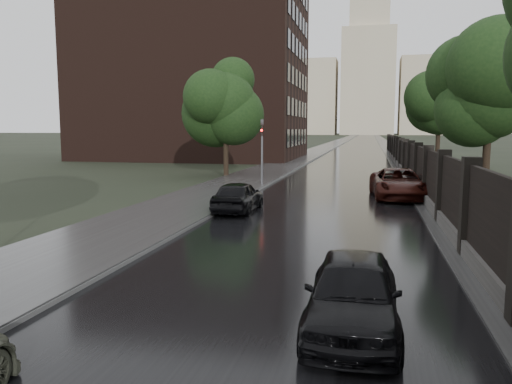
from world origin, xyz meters
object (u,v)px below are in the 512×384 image
tree_right_b (490,97)px  car_right_far (399,184)px  tree_right_c (439,111)px  car_right_near (353,293)px  tree_left_far (226,103)px  traffic_light (262,146)px  hatchback_left (238,196)px

tree_right_b → car_right_far: tree_right_b is taller
tree_right_c → car_right_near: 36.45m
tree_left_far → tree_right_b: tree_left_far is taller
tree_right_b → traffic_light: (-11.80, 2.99, -2.55)m
traffic_light → hatchback_left: traffic_light is taller
car_right_near → car_right_far: bearing=84.5°
car_right_far → hatchback_left: bearing=-144.3°
traffic_light → hatchback_left: size_ratio=1.04×
traffic_light → car_right_far: 8.66m
car_right_near → traffic_light: bearing=106.3°
tree_right_b → tree_right_c: same height
tree_right_c → car_right_far: tree_right_c is taller
traffic_light → tree_left_far: bearing=126.5°
tree_right_c → hatchback_left: bearing=-114.0°
tree_left_far → tree_right_c: 18.45m
tree_right_b → tree_right_c: size_ratio=1.00×
tree_right_c → car_right_near: (-5.76, -35.73, -4.29)m
tree_left_far → car_right_near: size_ratio=1.91×
car_right_near → car_right_far: car_right_far is taller
traffic_light → tree_right_b: bearing=-14.2°
tree_right_b → traffic_light: size_ratio=1.75×
tree_right_c → car_right_near: size_ratio=1.82×
tree_right_b → car_right_near: tree_right_b is taller
tree_left_far → tree_right_c: size_ratio=1.05×
tree_right_b → hatchback_left: bearing=-149.8°
tree_right_b → tree_left_far: bearing=152.7°
tree_right_b → hatchback_left: 13.24m
tree_left_far → tree_right_b: size_ratio=1.05×
car_right_near → car_right_far: size_ratio=0.72×
tree_right_c → car_right_far: size_ratio=1.30×
tree_right_c → traffic_light: size_ratio=1.75×
tree_right_c → car_right_near: bearing=-99.2°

